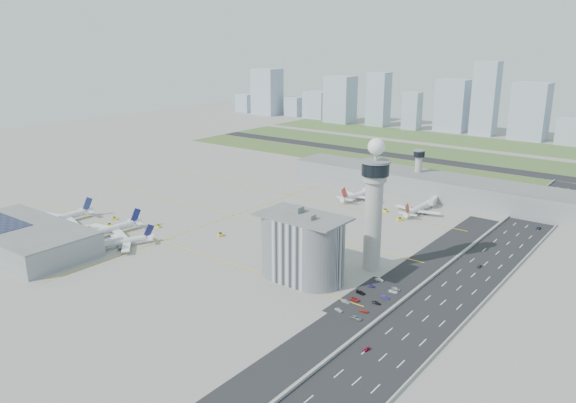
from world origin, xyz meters
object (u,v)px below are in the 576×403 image
Objects in this scene: jet_bridge_far_1 at (435,200)px; airplane_near_b at (108,226)px; car_lot_4 at (371,286)px; control_tower at (374,200)px; jet_bridge_near_0 at (37,225)px; tug_3 at (220,234)px; car_lot_2 at (355,299)px; secondary_tower at (418,168)px; car_lot_0 at (339,310)px; car_lot_10 at (393,292)px; tug_1 at (109,225)px; car_lot_3 at (361,292)px; airplane_near_a at (60,214)px; car_lot_6 at (357,318)px; car_lot_5 at (379,280)px; tug_4 at (385,210)px; car_lot_11 at (396,289)px; car_lot_8 at (376,303)px; car_lot_1 at (346,302)px; airplane_far_b at (418,205)px; airplane_far_a at (360,191)px; car_hw_2 at (538,228)px; car_lot_9 at (385,297)px; car_hw_1 at (479,266)px; airplane_near_c at (120,238)px; tug_0 at (114,218)px; car_hw_0 at (367,349)px; car_lot_7 at (364,311)px; tug_2 at (158,226)px; jet_bridge_near_2 at (97,247)px; tug_5 at (400,219)px; jet_bridge_near_1 at (65,235)px; car_hw_4 at (540,201)px.

airplane_near_b is at bearing -45.23° from jet_bridge_far_1.
control_tower is at bearing 23.77° from car_lot_4.
tug_3 is at bearing -48.49° from jet_bridge_near_0.
airplane_near_b is 155.49m from car_lot_2.
car_lot_0 is (53.82, -189.90, -18.15)m from secondary_tower.
car_lot_10 is at bearing 120.90° from tug_3.
tug_1 reaches higher than car_lot_0.
control_tower reaches higher than car_lot_3.
car_lot_6 is (205.35, 4.95, -5.40)m from airplane_near_a.
car_lot_10 is at bearing -131.42° from car_lot_5.
tug_4 reaches higher than car_lot_11.
car_lot_10 is at bearing -3.03° from car_lot_8.
tug_1 is 70.37m from tug_3.
car_lot_1 is 1.17× the size of car_lot_4.
airplane_far_b reaches higher than car_lot_8.
car_hw_2 is (117.07, 7.31, -5.06)m from airplane_far_a.
car_lot_9 reaches higher than car_hw_1.
airplane_near_c is 135.85m from car_lot_2.
airplane_near_c is at bearing -169.53° from tug_0.
airplane_near_b is 179.71m from car_hw_0.
car_lot_7 is (-0.77, 7.12, -0.09)m from car_lot_6.
car_lot_6 is at bearing 179.08° from car_lot_9.
airplane_far_a is 142.33m from tug_2.
airplane_near_c is at bearing -173.84° from car_hw_0.
car_lot_6 reaches higher than car_hw_1.
tug_4 reaches higher than car_lot_5.
airplane_near_a is 198.25m from car_lot_4.
car_lot_8 is at bearing -179.31° from car_lot_11.
tug_5 is (102.58, 145.12, -1.84)m from jet_bridge_near_2.
car_lot_3 is at bearing 171.80° from car_lot_4.
secondary_tower is 214.71m from airplane_near_c.
jet_bridge_near_1 is 1.00× the size of jet_bridge_far_1.
car_hw_0 is at bearing -94.38° from car_hw_2.
car_lot_3 is 14.59m from car_lot_10.
control_tower is at bearing -113.24° from tug_1.
car_lot_11 is (21.29, -15.07, -34.42)m from control_tower.
jet_bridge_near_1 is 170.63m from car_lot_3.
car_hw_0 is 179.24m from car_hw_2.
car_lot_5 is 11.47m from car_lot_11.
airplane_near_c is 7.69× the size of car_lot_6.
car_lot_4 is at bearing -106.59° from car_hw_2.
airplane_near_b is 64.27m from tug_3.
jet_bridge_near_2 is 152.65m from car_lot_9.
tug_4 reaches higher than car_hw_0.
airplane_near_a reaches higher than car_lot_4.
jet_bridge_near_0 is 3.13× the size of car_lot_2.
car_lot_2 is 208.94m from car_hw_4.
control_tower is 16.68× the size of car_lot_1.
airplane_near_c is 10.92× the size of car_hw_1.
car_lot_7 is 214.87m from car_hw_4.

